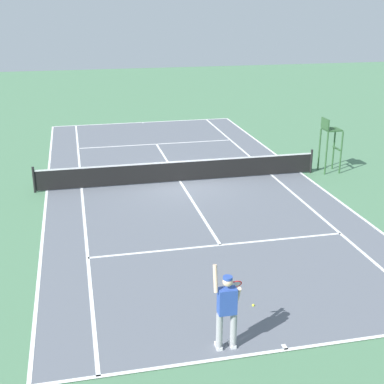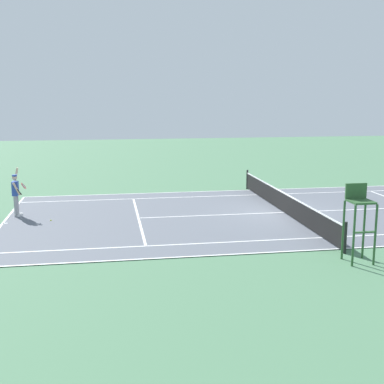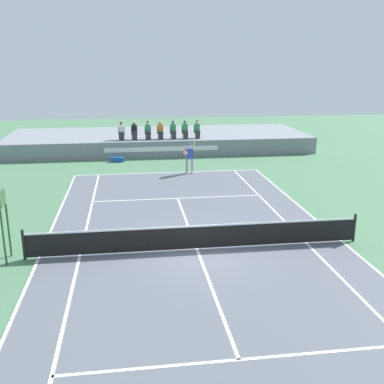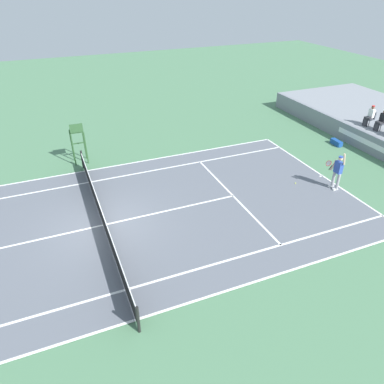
# 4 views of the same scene
# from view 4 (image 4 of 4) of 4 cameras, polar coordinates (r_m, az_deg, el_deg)

# --- Properties ---
(ground_plane) EXTENTS (80.00, 80.00, 0.00)m
(ground_plane) POSITION_cam_4_polar(r_m,az_deg,el_deg) (16.39, -13.75, -5.13)
(ground_plane) COLOR #4C7A56
(court) EXTENTS (11.08, 23.88, 0.03)m
(court) POSITION_cam_4_polar(r_m,az_deg,el_deg) (16.39, -13.76, -5.10)
(court) COLOR slate
(court) RESTS_ON ground
(net) EXTENTS (11.98, 0.10, 1.07)m
(net) POSITION_cam_4_polar(r_m,az_deg,el_deg) (16.10, -13.98, -3.63)
(net) COLOR black
(net) RESTS_ON ground
(spectator_seated_0) EXTENTS (0.44, 0.60, 1.27)m
(spectator_seated_0) POSITION_cam_4_polar(r_m,az_deg,el_deg) (25.90, 26.16, 10.67)
(spectator_seated_0) COLOR #474C56
(spectator_seated_0) RESTS_ON bleacher_platform
(spectator_seated_1) EXTENTS (0.44, 0.60, 1.27)m
(spectator_seated_1) POSITION_cam_4_polar(r_m,az_deg,el_deg) (25.35, 27.59, 9.92)
(spectator_seated_1) COLOR #474C56
(spectator_seated_1) RESTS_ON bleacher_platform
(tennis_player) EXTENTS (0.76, 0.62, 2.08)m
(tennis_player) POSITION_cam_4_polar(r_m,az_deg,el_deg) (19.53, 21.86, 3.05)
(tennis_player) COLOR #9E9EA3
(tennis_player) RESTS_ON ground
(tennis_ball) EXTENTS (0.07, 0.07, 0.07)m
(tennis_ball) POSITION_cam_4_polar(r_m,az_deg,el_deg) (19.77, 15.92, 1.34)
(tennis_ball) COLOR #D1E533
(tennis_ball) RESTS_ON ground
(umpire_chair) EXTENTS (0.77, 0.77, 2.44)m
(umpire_chair) POSITION_cam_4_polar(r_m,az_deg,el_deg) (21.62, -17.55, 8.18)
(umpire_chair) COLOR #2D562D
(umpire_chair) RESTS_ON ground
(equipment_bag) EXTENTS (0.92, 0.38, 0.32)m
(equipment_bag) POSITION_cam_4_polar(r_m,az_deg,el_deg) (25.27, 21.73, 7.23)
(equipment_bag) COLOR #194799
(equipment_bag) RESTS_ON ground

